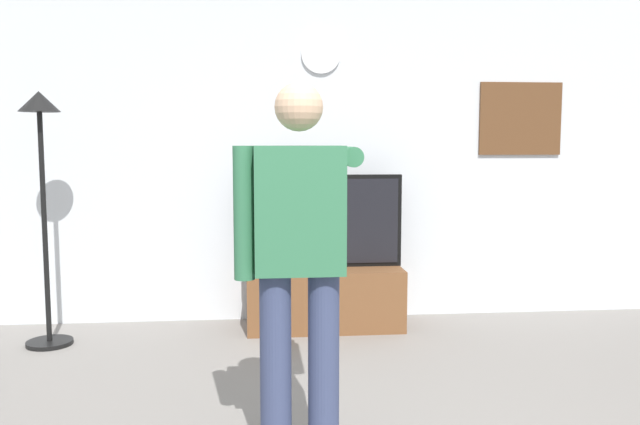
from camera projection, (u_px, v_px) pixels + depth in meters
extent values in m
cube|color=silver|center=(290.00, 153.00, 5.34)|extent=(6.40, 0.10, 2.70)
cube|color=brown|center=(325.00, 298.00, 5.13)|extent=(1.19, 0.50, 0.47)
sphere|color=black|center=(328.00, 303.00, 4.86)|extent=(0.04, 0.04, 0.04)
cube|color=black|center=(324.00, 221.00, 5.12)|extent=(1.21, 0.06, 0.72)
cube|color=black|center=(324.00, 221.00, 5.08)|extent=(1.15, 0.01, 0.66)
cylinder|color=white|center=(321.00, 54.00, 5.22)|extent=(0.31, 0.03, 0.31)
cube|color=brown|center=(520.00, 119.00, 5.43)|extent=(0.69, 0.04, 0.59)
cylinder|color=black|center=(50.00, 343.00, 4.71)|extent=(0.32, 0.32, 0.03)
cylinder|color=black|center=(45.00, 228.00, 4.62)|extent=(0.04, 0.04, 1.61)
cone|color=black|center=(39.00, 101.00, 4.53)|extent=(0.28, 0.28, 0.14)
cylinder|color=#384266|center=(276.00, 369.00, 2.94)|extent=(0.14, 0.14, 0.87)
cylinder|color=#384266|center=(324.00, 367.00, 2.96)|extent=(0.14, 0.14, 0.87)
cube|color=#33724C|center=(299.00, 210.00, 2.87)|extent=(0.39, 0.22, 0.56)
sphere|color=tan|center=(299.00, 107.00, 2.83)|extent=(0.21, 0.21, 0.21)
cylinder|color=#33724C|center=(244.00, 213.00, 2.85)|extent=(0.09, 0.09, 0.58)
cylinder|color=#33724C|center=(345.00, 156.00, 3.16)|extent=(0.09, 0.58, 0.09)
cube|color=white|center=(337.00, 155.00, 3.48)|extent=(0.04, 0.12, 0.04)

